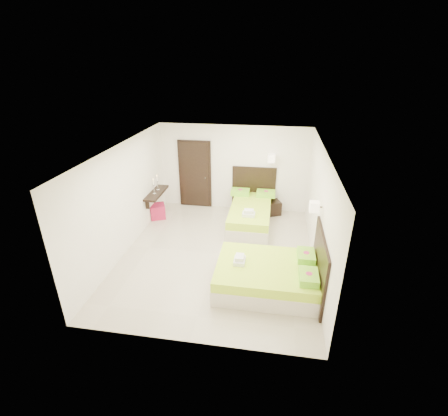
# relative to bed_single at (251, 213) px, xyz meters

# --- Properties ---
(floor) EXTENTS (5.50, 5.50, 0.00)m
(floor) POSITION_rel_bed_single_xyz_m (-0.64, -1.74, -0.34)
(floor) COLOR #BDB39D
(floor) RESTS_ON ground
(bed_single) EXTENTS (1.33, 2.21, 1.82)m
(bed_single) POSITION_rel_bed_single_xyz_m (0.00, 0.00, 0.00)
(bed_single) COLOR beige
(bed_single) RESTS_ON ground
(bed_double) EXTENTS (2.07, 1.76, 1.71)m
(bed_double) POSITION_rel_bed_single_xyz_m (0.66, -2.82, -0.03)
(bed_double) COLOR beige
(bed_double) RESTS_ON ground
(nightstand) EXTENTS (0.60, 0.57, 0.42)m
(nightstand) POSITION_rel_bed_single_xyz_m (0.59, 0.71, -0.13)
(nightstand) COLOR black
(nightstand) RESTS_ON ground
(ottoman) EXTENTS (0.55, 0.55, 0.42)m
(ottoman) POSITION_rel_bed_single_xyz_m (-2.75, -0.08, -0.13)
(ottoman) COLOR #9F153A
(ottoman) RESTS_ON ground
(door) EXTENTS (1.02, 0.15, 2.14)m
(door) POSITION_rel_bed_single_xyz_m (-1.84, 0.95, 0.71)
(door) COLOR black
(door) RESTS_ON ground
(console_shelf) EXTENTS (0.35, 1.20, 0.78)m
(console_shelf) POSITION_rel_bed_single_xyz_m (-2.72, -0.14, 0.48)
(console_shelf) COLOR black
(console_shelf) RESTS_ON ground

